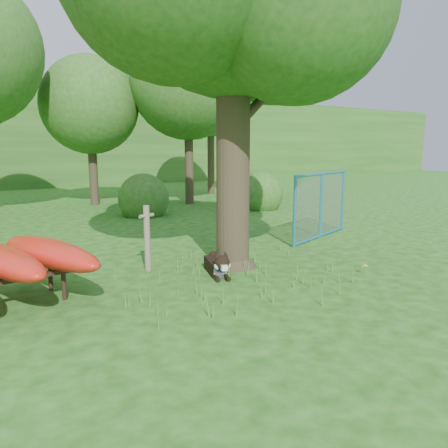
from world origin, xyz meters
TOP-DOWN VIEW (x-y plane):
  - ground at (0.00, 0.00)m, footprint 80.00×80.00m
  - wooden_post at (-0.84, 2.34)m, footprint 0.35×0.18m
  - husky_dog at (0.12, 1.30)m, footprint 0.62×1.18m
  - fence_section at (4.35, 2.72)m, footprint 2.87×1.03m
  - wildflower_clump at (2.49, -0.22)m, footprint 0.09×0.08m
  - bg_tree_c at (1.50, 13.00)m, footprint 4.00×4.00m
  - bg_tree_d at (5.00, 11.00)m, footprint 4.80×4.80m
  - bg_tree_e at (8.00, 14.00)m, footprint 4.60×4.60m
  - shrub_right at (6.50, 8.00)m, footprint 1.80×1.80m
  - shrub_mid at (2.00, 9.00)m, footprint 1.80×1.80m
  - wooded_hillside at (0.00, 28.00)m, footprint 80.00×12.00m

SIDE VIEW (x-z plane):
  - ground at x=0.00m, z-range 0.00..0.00m
  - shrub_right at x=6.50m, z-range -0.90..0.90m
  - shrub_mid at x=2.00m, z-range -0.90..0.90m
  - wildflower_clump at x=2.49m, z-range 0.06..0.26m
  - husky_dog at x=0.12m, z-range -0.08..0.47m
  - wooden_post at x=-0.84m, z-range 0.04..1.34m
  - fence_section at x=4.35m, z-range -0.58..2.34m
  - wooded_hillside at x=0.00m, z-range 0.00..6.00m
  - bg_tree_c at x=1.50m, z-range 1.05..7.17m
  - bg_tree_d at x=5.00m, z-range 1.33..8.83m
  - bg_tree_e at x=8.00m, z-range 1.46..9.01m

